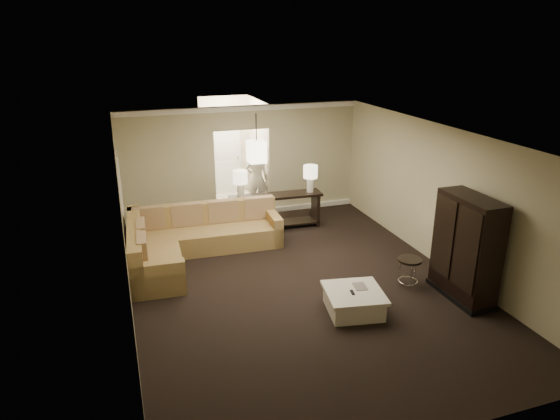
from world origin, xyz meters
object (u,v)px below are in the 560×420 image
object	(u,v)px
sectional_sofa	(190,240)
console_table	(276,208)
coffee_table	(354,301)
person	(257,176)
armoire	(466,250)
drink_table	(409,267)

from	to	relation	value
sectional_sofa	console_table	xyz separation A→B (m)	(2.20, 0.97, 0.12)
sectional_sofa	coffee_table	world-z (taller)	sectional_sofa
person	coffee_table	bearing A→B (deg)	115.79
coffee_table	console_table	bearing A→B (deg)	90.73
armoire	drink_table	world-z (taller)	armoire
armoire	person	world-z (taller)	armoire
sectional_sofa	armoire	distance (m)	5.38
coffee_table	armoire	bearing A→B (deg)	-4.20
console_table	armoire	size ratio (longest dim) A/B	1.18
drink_table	sectional_sofa	bearing A→B (deg)	144.56
sectional_sofa	console_table	distance (m)	2.41
sectional_sofa	person	size ratio (longest dim) A/B	1.80
console_table	armoire	distance (m)	4.69
coffee_table	armoire	size ratio (longest dim) A/B	0.59
console_table	drink_table	size ratio (longest dim) A/B	4.01
drink_table	console_table	bearing A→B (deg)	111.78
drink_table	coffee_table	bearing A→B (deg)	-160.38
console_table	drink_table	distance (m)	3.82
sectional_sofa	drink_table	bearing A→B (deg)	-32.75
drink_table	armoire	bearing A→B (deg)	-43.27
coffee_table	armoire	world-z (taller)	armoire
coffee_table	sectional_sofa	bearing A→B (deg)	126.35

